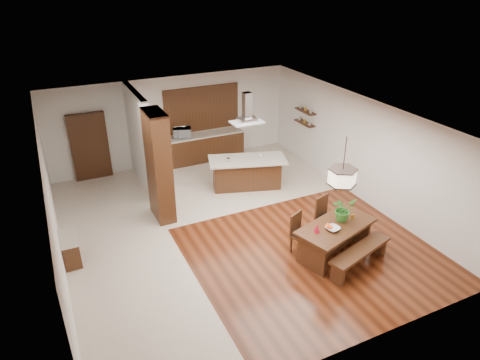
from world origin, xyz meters
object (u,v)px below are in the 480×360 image
hallway_console (71,249)px  kitchen_island (247,172)px  range_hood (247,108)px  dining_bench (359,258)px  foliage_plant (343,209)px  island_cup (260,156)px  pendant_lantern (343,166)px  dining_chair_left (302,234)px  microwave (182,133)px  fruit_bowl (333,229)px  dining_table (335,233)px  dining_chair_right (328,218)px

hallway_console → kitchen_island: bearing=16.9°
hallway_console → range_hood: 5.81m
range_hood → dining_bench: bearing=-83.5°
foliage_plant → island_cup: size_ratio=4.55×
hallway_console → pendant_lantern: (5.49, -2.34, 1.93)m
dining_chair_left → microwave: bearing=74.6°
microwave → hallway_console: bearing=-119.0°
island_cup → microwave: bearing=121.8°
dining_chair_left → pendant_lantern: pendant_lantern is taller
fruit_bowl → microwave: microwave is taller
hallway_console → island_cup: bearing=14.8°
dining_table → kitchen_island: (-0.32, 3.90, -0.10)m
hallway_console → island_cup: (5.57, 1.47, 0.67)m
foliage_plant → fruit_bowl: size_ratio=1.93×
island_cup → microwave: microwave is taller
dining_chair_left → fruit_bowl: bearing=-75.7°
pendant_lantern → kitchen_island: pendant_lantern is taller
kitchen_island → dining_table: bearing=-67.7°
foliage_plant → kitchen_island: (-0.57, 3.77, -0.59)m
dining_bench → range_hood: bearing=96.5°
dining_table → range_hood: size_ratio=2.31×
dining_chair_right → fruit_bowl: bearing=-138.4°
dining_chair_right → range_hood: bearing=82.7°
dining_chair_left → pendant_lantern: size_ratio=0.73×
fruit_bowl → kitchen_island: bearing=91.8°
kitchen_island → microwave: bearing=133.2°
fruit_bowl → range_hood: range_hood is taller
fruit_bowl → microwave: 6.60m
hallway_console → dining_chair_right: bearing=-15.9°
dining_bench → fruit_bowl: fruit_bowl is taller
dining_chair_left → foliage_plant: size_ratio=1.68×
hallway_console → fruit_bowl: bearing=-24.9°
foliage_plant → fruit_bowl: 0.57m
hallway_console → dining_chair_left: size_ratio=0.92×
hallway_console → dining_bench: bearing=-27.7°
microwave → pendant_lantern: bearing=-60.8°
hallway_console → fruit_bowl: 5.86m
pendant_lantern → dining_chair_left: bearing=146.1°
hallway_console → kitchen_island: kitchen_island is taller
dining_bench → dining_chair_right: dining_chair_right is taller
foliage_plant → kitchen_island: bearing=98.5°
kitchen_island → island_cup: 0.65m
dining_chair_right → pendant_lantern: 1.88m
range_hood → dining_chair_left: bearing=-94.8°
foliage_plant → microwave: 6.45m
dining_table → fruit_bowl: 0.34m
dining_chair_right → fruit_bowl: size_ratio=3.53×
foliage_plant → island_cup: (-0.16, 3.68, -0.09)m
dining_chair_right → foliage_plant: size_ratio=1.83×
foliage_plant → pendant_lantern: bearing=-152.1°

